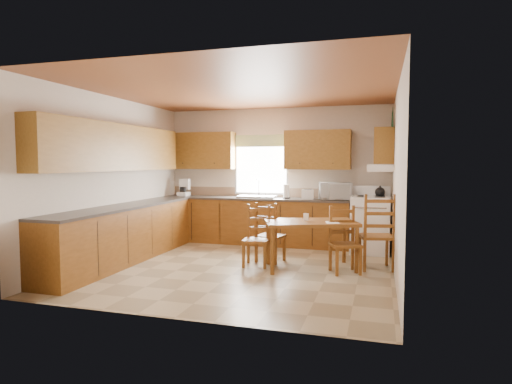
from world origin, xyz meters
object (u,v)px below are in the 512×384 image
(chair_near_left, at_px, (270,232))
(chair_far_right, at_px, (345,240))
(microwave, at_px, (335,191))
(dining_table, at_px, (310,245))
(chair_near_right, at_px, (376,232))
(chair_far_left, at_px, (256,236))
(stove, at_px, (371,225))

(chair_near_left, bearing_deg, chair_far_right, 174.88)
(microwave, xyz_separation_m, dining_table, (-0.20, -1.64, -0.72))
(chair_near_right, height_order, chair_far_right, chair_near_right)
(chair_far_right, bearing_deg, chair_near_left, 138.92)
(chair_near_left, xyz_separation_m, chair_far_left, (-0.13, -0.36, -0.01))
(microwave, height_order, chair_far_right, microwave)
(stove, xyz_separation_m, chair_far_right, (-0.32, -1.57, -0.01))
(dining_table, xyz_separation_m, chair_far_left, (-0.83, -0.10, 0.11))
(dining_table, xyz_separation_m, chair_near_left, (-0.70, 0.26, 0.12))
(stove, relative_size, chair_far_left, 1.06)
(stove, xyz_separation_m, chair_near_left, (-1.55, -1.18, -0.01))
(chair_near_right, bearing_deg, chair_near_left, -13.29)
(dining_table, bearing_deg, chair_near_left, 138.86)
(stove, distance_m, chair_far_left, 2.28)
(stove, bearing_deg, microwave, 165.08)
(stove, distance_m, chair_near_right, 1.20)
(chair_far_right, bearing_deg, dining_table, 142.79)
(chair_near_left, distance_m, chair_near_right, 1.66)
(chair_near_left, distance_m, chair_far_right, 1.29)
(dining_table, height_order, chair_near_right, chair_near_right)
(stove, xyz_separation_m, microwave, (-0.66, 0.20, 0.59))
(chair_near_left, distance_m, chair_far_left, 0.38)
(chair_far_left, bearing_deg, chair_far_right, -4.75)
(microwave, bearing_deg, stove, -29.95)
(dining_table, relative_size, chair_far_right, 1.41)
(chair_near_right, bearing_deg, chair_far_right, 28.63)
(microwave, height_order, dining_table, microwave)
(chair_far_right, bearing_deg, chair_near_right, 18.35)
(microwave, height_order, chair_near_right, microwave)
(stove, relative_size, chair_far_right, 1.03)
(microwave, relative_size, chair_near_left, 0.56)
(microwave, height_order, chair_far_left, microwave)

